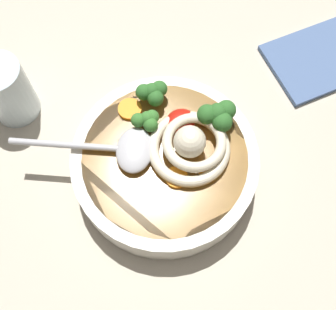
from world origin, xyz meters
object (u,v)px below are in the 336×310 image
(noodle_pile, at_px, (191,146))
(folded_napkin, at_px, (322,58))
(soup_spoon, at_px, (123,149))
(soup_bowl, at_px, (168,163))
(drinking_glass, at_px, (7,91))

(noodle_pile, distance_m, folded_napkin, 0.27)
(noodle_pile, height_order, folded_napkin, noodle_pile)
(soup_spoon, bearing_deg, soup_bowl, -180.00)
(noodle_pile, xyz_separation_m, drinking_glass, (-0.17, 0.19, -0.02))
(soup_bowl, bearing_deg, drinking_glass, 129.19)
(soup_spoon, bearing_deg, noodle_pile, -174.63)
(noodle_pile, distance_m, drinking_glass, 0.25)
(drinking_glass, xyz_separation_m, folded_napkin, (0.43, -0.12, -0.04))
(soup_spoon, xyz_separation_m, folded_napkin, (0.33, 0.03, -0.06))
(noodle_pile, bearing_deg, soup_spoon, 154.16)
(soup_bowl, relative_size, soup_spoon, 1.38)
(folded_napkin, bearing_deg, soup_spoon, -175.19)
(soup_bowl, bearing_deg, noodle_pile, -15.38)
(soup_spoon, relative_size, folded_napkin, 1.06)
(soup_bowl, xyz_separation_m, noodle_pile, (0.03, -0.01, 0.04))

